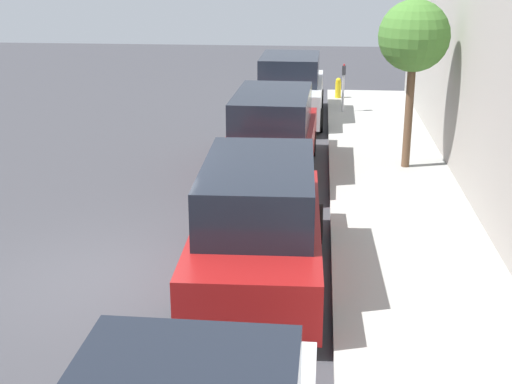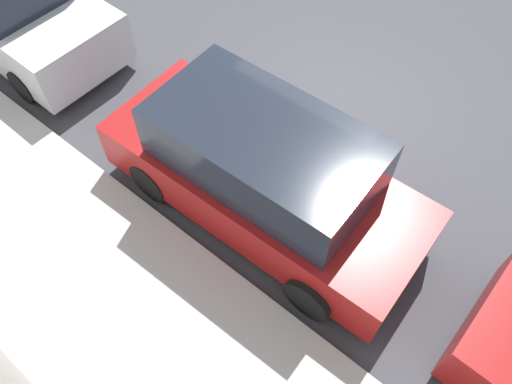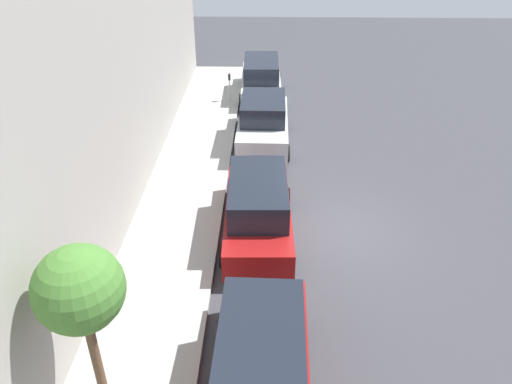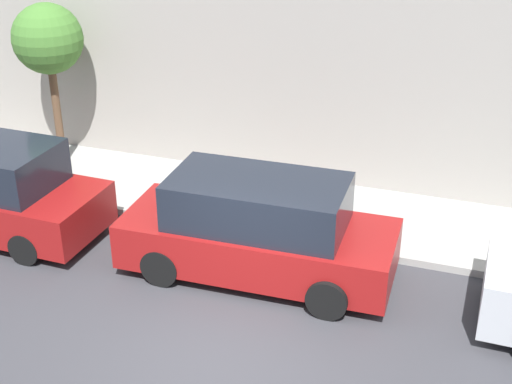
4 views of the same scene
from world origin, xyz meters
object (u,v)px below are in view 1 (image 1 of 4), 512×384
object	(u,v)px
parking_meter_far	(343,83)
parked_minivan_third	(258,224)
parked_suv_fifth	(290,90)
street_tree	(414,37)
fire_hydrant	(338,88)
parked_minivan_fourth	(272,134)

from	to	relation	value
parking_meter_far	parked_minivan_third	bearing A→B (deg)	-97.68
parked_suv_fifth	street_tree	world-z (taller)	street_tree
parked_minivan_third	parking_meter_far	distance (m)	12.09
parking_meter_far	fire_hydrant	world-z (taller)	parking_meter_far
parked_minivan_third	parked_minivan_fourth	distance (m)	5.74
parking_meter_far	fire_hydrant	size ratio (longest dim) A/B	2.17
parked_minivan_third	parking_meter_far	xyz separation A→B (m)	(1.62, 11.98, 0.15)
parked_minivan_third	fire_hydrant	distance (m)	14.34
fire_hydrant	parked_minivan_third	bearing A→B (deg)	-96.07
parked_minivan_third	parking_meter_far	bearing A→B (deg)	82.32
parked_minivan_third	parked_minivan_fourth	size ratio (longest dim) A/B	1.00
parking_meter_far	street_tree	world-z (taller)	street_tree
parked_minivan_fourth	fire_hydrant	xyz separation A→B (m)	(1.70, 8.51, -0.43)
street_tree	parked_suv_fifth	bearing A→B (deg)	119.11
street_tree	fire_hydrant	distance (m)	8.78
parked_minivan_third	parking_meter_far	size ratio (longest dim) A/B	3.31
parked_minivan_fourth	parked_suv_fifth	distance (m)	5.60
parked_suv_fifth	fire_hydrant	world-z (taller)	parked_suv_fifth
parked_minivan_fourth	fire_hydrant	distance (m)	8.69
parked_minivan_third	parking_meter_far	world-z (taller)	parked_minivan_third
parked_minivan_fourth	parked_suv_fifth	bearing A→B (deg)	88.46
parked_minivan_fourth	parking_meter_far	world-z (taller)	parked_minivan_fourth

